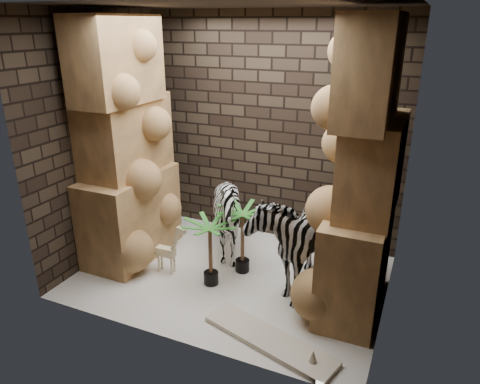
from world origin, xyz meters
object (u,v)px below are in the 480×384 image
at_px(palm_back, 210,253).
at_px(surfboard, 269,340).
at_px(palm_front, 242,240).
at_px(zebra_right, 296,226).
at_px(giraffe_toy, 165,246).
at_px(zebra_left, 228,221).

relative_size(palm_back, surfboard, 0.59).
bearing_deg(palm_front, zebra_right, 1.82).
distance_m(giraffe_toy, surfboard, 1.76).
xyz_separation_m(palm_front, palm_back, (-0.22, -0.40, -0.02)).
bearing_deg(zebra_left, palm_back, -68.04).
relative_size(zebra_right, palm_front, 1.69).
height_order(zebra_left, giraffe_toy, zebra_left).
bearing_deg(palm_back, palm_front, 61.08).
bearing_deg(palm_front, surfboard, -55.40).
bearing_deg(zebra_right, zebra_left, 172.59).
bearing_deg(giraffe_toy, palm_front, 23.45).
bearing_deg(surfboard, palm_front, 141.12).
relative_size(palm_front, palm_back, 1.06).
relative_size(giraffe_toy, palm_front, 0.81).
distance_m(zebra_left, palm_back, 0.62).
distance_m(zebra_left, surfboard, 1.72).
bearing_deg(palm_back, giraffe_toy, 178.13).
bearing_deg(zebra_right, palm_back, -150.54).
distance_m(giraffe_toy, palm_back, 0.62).
bearing_deg(palm_front, palm_back, -118.92).
height_order(palm_front, surfboard, palm_front).
relative_size(giraffe_toy, palm_back, 0.85).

